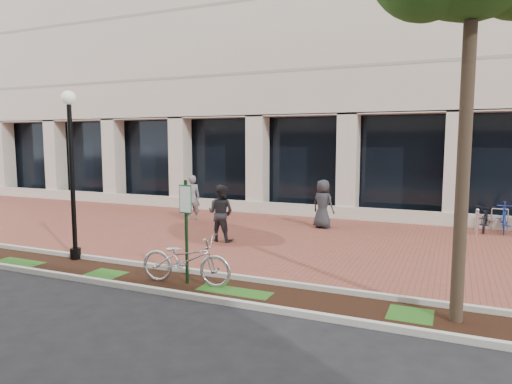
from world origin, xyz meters
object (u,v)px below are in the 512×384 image
at_px(parking_sign, 186,218).
at_px(pedestrian_right, 323,204).
at_px(pedestrian_mid, 221,213).
at_px(bollard, 477,221).
at_px(locked_bicycle, 186,259).
at_px(pedestrian_left, 192,198).
at_px(lamppost, 72,166).

relative_size(parking_sign, pedestrian_right, 1.31).
distance_m(pedestrian_mid, pedestrian_right, 4.10).
height_order(pedestrian_mid, bollard, pedestrian_mid).
distance_m(locked_bicycle, bollard, 10.36).
bearing_deg(bollard, parking_sign, -125.76).
bearing_deg(pedestrian_mid, pedestrian_right, -124.61).
bearing_deg(pedestrian_left, lamppost, 51.14).
bearing_deg(parking_sign, bollard, 63.20).
height_order(parking_sign, pedestrian_left, parking_sign).
bearing_deg(pedestrian_mid, pedestrian_left, -45.33).
xyz_separation_m(pedestrian_mid, bollard, (7.39, 4.27, -0.43)).
distance_m(pedestrian_right, bollard, 5.13).
bearing_deg(parking_sign, pedestrian_mid, 117.09).
height_order(lamppost, locked_bicycle, lamppost).
distance_m(lamppost, pedestrian_mid, 4.59).
height_order(lamppost, pedestrian_right, lamppost).
bearing_deg(pedestrian_left, pedestrian_mid, 92.17).
bearing_deg(parking_sign, locked_bicycle, -75.27).
bearing_deg(pedestrian_right, pedestrian_mid, 74.33).
relative_size(locked_bicycle, pedestrian_left, 1.18).
xyz_separation_m(pedestrian_right, bollard, (5.04, 0.91, -0.42)).
xyz_separation_m(lamppost, pedestrian_left, (-0.36, 6.43, -1.59)).
bearing_deg(locked_bicycle, pedestrian_left, 25.00).
relative_size(parking_sign, pedestrian_mid, 1.29).
height_order(parking_sign, lamppost, lamppost).
bearing_deg(pedestrian_mid, bollard, -149.57).
relative_size(pedestrian_left, pedestrian_mid, 1.01).
distance_m(parking_sign, locked_bicycle, 0.91).
relative_size(pedestrian_right, bollard, 1.96).
xyz_separation_m(parking_sign, locked_bicycle, (0.00, -0.03, -0.91)).
height_order(pedestrian_left, pedestrian_right, pedestrian_left).
height_order(pedestrian_mid, pedestrian_right, pedestrian_mid).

